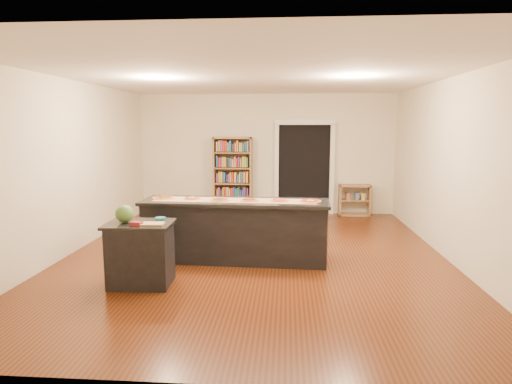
# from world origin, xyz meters

# --- Properties ---
(room) EXTENTS (6.00, 7.00, 2.80)m
(room) POSITION_xyz_m (0.00, 0.00, 1.40)
(room) COLOR beige
(room) RESTS_ON ground
(doorway) EXTENTS (1.40, 0.09, 2.21)m
(doorway) POSITION_xyz_m (0.90, 3.46, 1.20)
(doorway) COLOR black
(doorway) RESTS_ON room
(kitchen_island) EXTENTS (2.85, 0.77, 0.94)m
(kitchen_island) POSITION_xyz_m (-0.29, -0.26, 0.47)
(kitchen_island) COLOR black
(kitchen_island) RESTS_ON ground
(side_counter) EXTENTS (0.84, 0.61, 0.83)m
(side_counter) POSITION_xyz_m (-1.38, -1.39, 0.42)
(side_counter) COLOR black
(side_counter) RESTS_ON ground
(bookshelf) EXTENTS (0.90, 0.32, 1.81)m
(bookshelf) POSITION_xyz_m (-0.77, 3.29, 0.90)
(bookshelf) COLOR #987349
(bookshelf) RESTS_ON ground
(low_shelf) EXTENTS (0.72, 0.31, 0.72)m
(low_shelf) POSITION_xyz_m (2.07, 3.30, 0.36)
(low_shelf) COLOR #987349
(low_shelf) RESTS_ON ground
(waste_bin) EXTENTS (0.23, 0.23, 0.34)m
(waste_bin) POSITION_xyz_m (-0.25, 3.15, 0.17)
(waste_bin) COLOR #5DA0CF
(waste_bin) RESTS_ON ground
(kraft_paper) EXTENTS (2.49, 0.54, 0.00)m
(kraft_paper) POSITION_xyz_m (-0.29, -0.26, 0.94)
(kraft_paper) COLOR #9B7950
(kraft_paper) RESTS_ON kitchen_island
(watermelon) EXTENTS (0.23, 0.23, 0.23)m
(watermelon) POSITION_xyz_m (-1.57, -1.40, 0.95)
(watermelon) COLOR #144214
(watermelon) RESTS_ON side_counter
(cutting_board) EXTENTS (0.31, 0.22, 0.02)m
(cutting_board) POSITION_xyz_m (-1.19, -1.49, 0.84)
(cutting_board) COLOR tan
(cutting_board) RESTS_ON side_counter
(package_red) EXTENTS (0.15, 0.12, 0.05)m
(package_red) POSITION_xyz_m (-1.36, -1.55, 0.86)
(package_red) COLOR maroon
(package_red) RESTS_ON side_counter
(package_teal) EXTENTS (0.14, 0.14, 0.05)m
(package_teal) POSITION_xyz_m (-1.14, -1.30, 0.86)
(package_teal) COLOR #195966
(package_teal) RESTS_ON side_counter
(pizza_a) EXTENTS (0.33, 0.33, 0.02)m
(pizza_a) POSITION_xyz_m (-1.42, -0.17, 0.95)
(pizza_a) COLOR #BB8048
(pizza_a) RESTS_ON kitchen_island
(pizza_b) EXTENTS (0.27, 0.27, 0.02)m
(pizza_b) POSITION_xyz_m (-0.97, -0.19, 0.95)
(pizza_b) COLOR #BB8048
(pizza_b) RESTS_ON kitchen_island
(pizza_c) EXTENTS (0.30, 0.30, 0.02)m
(pizza_c) POSITION_xyz_m (-0.52, -0.29, 0.95)
(pizza_c) COLOR #BB8048
(pizza_c) RESTS_ON kitchen_island
(pizza_d) EXTENTS (0.27, 0.27, 0.02)m
(pizza_d) POSITION_xyz_m (-0.06, -0.30, 0.95)
(pizza_d) COLOR #BB8048
(pizza_d) RESTS_ON kitchen_island
(pizza_e) EXTENTS (0.26, 0.26, 0.02)m
(pizza_e) POSITION_xyz_m (0.39, -0.27, 0.95)
(pizza_e) COLOR #BB8048
(pizza_e) RESTS_ON kitchen_island
(pizza_f) EXTENTS (0.32, 0.32, 0.02)m
(pizza_f) POSITION_xyz_m (0.85, -0.32, 0.95)
(pizza_f) COLOR #BB8048
(pizza_f) RESTS_ON kitchen_island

